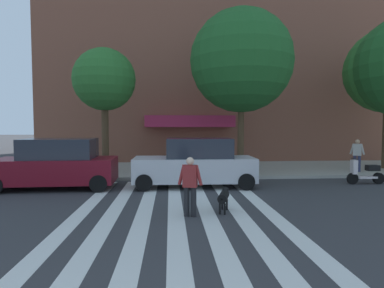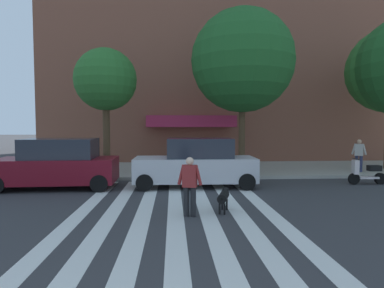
# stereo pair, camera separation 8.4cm
# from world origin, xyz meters

# --- Properties ---
(ground_plane) EXTENTS (160.00, 160.00, 0.00)m
(ground_plane) POSITION_xyz_m (0.00, 6.80, 0.00)
(ground_plane) COLOR #353538
(sidewalk_far) EXTENTS (80.00, 6.00, 0.15)m
(sidewalk_far) POSITION_xyz_m (0.00, 16.61, 0.07)
(sidewalk_far) COLOR #9F9B8E
(sidewalk_far) RESTS_ON ground_plane
(crosswalk_stripes) EXTENTS (5.85, 13.01, 0.01)m
(crosswalk_stripes) POSITION_xyz_m (1.02, 6.80, 0.00)
(crosswalk_stripes) COLOR silver
(crosswalk_stripes) RESTS_ON ground_plane
(apartment_block) EXTENTS (26.64, 17.69, 22.23)m
(apartment_block) POSITION_xyz_m (5.73, 27.75, 11.11)
(apartment_block) COLOR brown
(apartment_block) RESTS_ON ground_plane
(parked_car_behind_first) EXTENTS (4.71, 2.15, 1.98)m
(parked_car_behind_first) POSITION_xyz_m (-3.64, 12.01, 0.96)
(parked_car_behind_first) COLOR maroon
(parked_car_behind_first) RESTS_ON ground_plane
(parked_car_third_in_line) EXTENTS (4.91, 1.95, 1.98)m
(parked_car_third_in_line) POSITION_xyz_m (1.90, 12.01, 0.94)
(parked_car_third_in_line) COLOR silver
(parked_car_third_in_line) RESTS_ON ground_plane
(parked_scooter) EXTENTS (1.63, 0.50, 1.11)m
(parked_scooter) POSITION_xyz_m (9.19, 12.08, 0.48)
(parked_scooter) COLOR black
(parked_scooter) RESTS_ON ground_plane
(street_tree_nearest) EXTENTS (3.07, 3.07, 6.15)m
(street_tree_nearest) POSITION_xyz_m (-2.36, 15.26, 4.73)
(street_tree_nearest) COLOR #4C3823
(street_tree_nearest) RESTS_ON sidewalk_far
(street_tree_middle) EXTENTS (5.10, 5.10, 8.09)m
(street_tree_middle) POSITION_xyz_m (4.40, 14.92, 5.68)
(street_tree_middle) COLOR #4C3823
(street_tree_middle) RESTS_ON sidewalk_far
(pedestrian_dog_walker) EXTENTS (0.70, 0.34, 1.64)m
(pedestrian_dog_walker) POSITION_xyz_m (1.41, 7.75, 0.93)
(pedestrian_dog_walker) COLOR black
(pedestrian_dog_walker) RESTS_ON ground_plane
(dog_on_leash) EXTENTS (0.49, 1.13, 0.65)m
(dog_on_leash) POSITION_xyz_m (2.42, 8.18, 0.44)
(dog_on_leash) COLOR black
(dog_on_leash) RESTS_ON ground_plane
(pedestrian_bystander) EXTENTS (0.61, 0.50, 1.64)m
(pedestrian_bystander) POSITION_xyz_m (10.36, 14.68, 1.08)
(pedestrian_bystander) COLOR #282D4C
(pedestrian_bystander) RESTS_ON sidewalk_far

